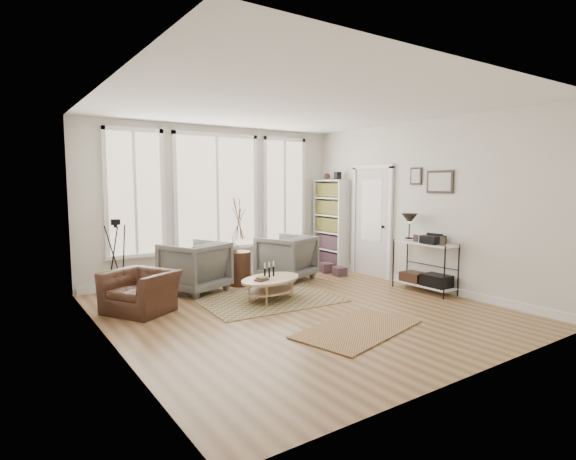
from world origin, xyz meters
TOP-DOWN VIEW (x-y plane):
  - room at (0.02, 0.03)m, footprint 5.50×5.54m
  - bay_window at (0.00, 2.71)m, footprint 4.14×0.12m
  - door at (2.57, 1.15)m, footprint 0.09×1.06m
  - bookcase at (2.44, 2.23)m, footprint 0.31×0.85m
  - low_shelf at (2.38, -0.30)m, footprint 0.38×1.08m
  - wall_art at (2.58, -0.27)m, footprint 0.04×0.88m
  - rug_main at (-0.07, 0.76)m, footprint 2.21×1.72m
  - rug_runner at (0.07, -1.15)m, footprint 1.84×1.30m
  - coffee_table at (-0.07, 0.69)m, footprint 1.28×1.01m
  - armchair_left at (-0.84, 1.87)m, footprint 1.20×1.21m
  - armchair_right at (0.99, 1.81)m, footprint 1.19×1.20m
  - side_table at (0.02, 1.89)m, footprint 0.41×0.41m
  - vase at (-0.05, 1.98)m, footprint 0.27×0.27m
  - accent_chair at (-1.94, 1.19)m, footprint 1.18×1.14m
  - tripod_camera at (-2.03, 2.10)m, footprint 0.45×0.45m
  - book_stack_near at (2.05, 1.91)m, footprint 0.31×0.35m
  - book_stack_far at (2.05, 1.49)m, footprint 0.26×0.30m

SIDE VIEW (x-z plane):
  - rug_main at x=-0.07m, z-range 0.00..0.01m
  - rug_runner at x=0.07m, z-range 0.01..0.02m
  - book_stack_far at x=2.05m, z-range 0.00..0.17m
  - book_stack_near at x=2.05m, z-range 0.00..0.19m
  - coffee_table at x=-0.07m, z-range 0.02..0.53m
  - accent_chair at x=-1.94m, z-range 0.00..0.59m
  - armchair_right at x=0.99m, z-range 0.00..0.85m
  - armchair_left at x=-0.84m, z-range 0.00..0.86m
  - low_shelf at x=2.38m, z-range -0.14..1.16m
  - tripod_camera at x=-2.03m, z-range -0.05..1.22m
  - vase at x=-0.05m, z-range 0.61..0.85m
  - side_table at x=0.02m, z-range -0.03..1.68m
  - bookcase at x=2.44m, z-range -0.07..1.99m
  - door at x=2.57m, z-range 0.01..2.23m
  - room at x=0.02m, z-range -0.02..2.88m
  - bay_window at x=0.00m, z-range 0.49..2.73m
  - wall_art at x=2.58m, z-range 1.66..2.10m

